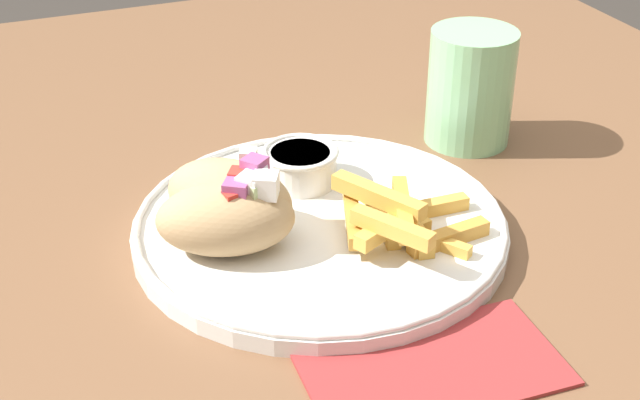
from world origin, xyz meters
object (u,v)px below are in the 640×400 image
Objects in this scene: pita_sandwich_near at (227,217)px; plate at (320,226)px; water_glass at (470,92)px; pita_sandwich_far at (230,197)px; fries_pile at (398,217)px; sauce_ramekin at (300,163)px.

plate is at bearing 25.23° from pita_sandwich_near.
plate is 0.23m from water_glass.
plate is 0.08m from pita_sandwich_far.
pita_sandwich_far is at bearing 168.00° from plate.
water_glass is at bearing 44.71° from fries_pile.
plate is 0.09m from pita_sandwich_near.
pita_sandwich_near is 0.13m from fries_pile.
pita_sandwich_near is (-0.08, -0.01, 0.03)m from plate.
fries_pile is (0.05, -0.04, 0.02)m from plate.
pita_sandwich_near is at bearing 167.28° from fries_pile.
water_glass is at bearing 67.39° from pita_sandwich_far.
plate is 0.07m from fries_pile.
pita_sandwich_near is 0.80× the size of fries_pile.
pita_sandwich_far is (-0.07, 0.01, 0.03)m from plate.
sauce_ramekin is (0.08, 0.05, -0.01)m from pita_sandwich_far.
pita_sandwich_far is at bearing 85.00° from pita_sandwich_near.
pita_sandwich_near is 0.99× the size of pita_sandwich_far.
sauce_ramekin is at bearing 82.03° from pita_sandwich_far.
fries_pile reaches higher than plate.
pita_sandwich_near is 0.03m from pita_sandwich_far.
pita_sandwich_near is 0.12m from sauce_ramekin.
sauce_ramekin is at bearing 82.33° from plate.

